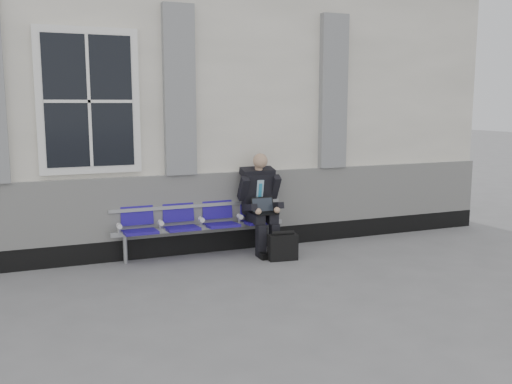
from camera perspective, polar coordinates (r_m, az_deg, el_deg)
name	(u,v)px	position (r m, az deg, el deg)	size (l,w,h in m)	color
ground	(80,299)	(6.97, -17.22, -10.17)	(70.00, 70.00, 0.00)	slate
station_building	(52,103)	(10.07, -19.69, 8.34)	(14.40, 4.40, 4.49)	silver
bench	(200,218)	(8.41, -5.63, -2.65)	(2.60, 0.47, 0.91)	#9EA0A3
businessman	(260,200)	(8.53, 0.40, -0.76)	(0.61, 0.82, 1.49)	black
briefcase	(283,247)	(8.19, 2.69, -5.47)	(0.44, 0.23, 0.43)	black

